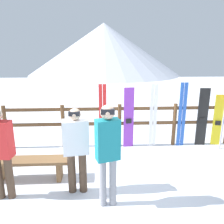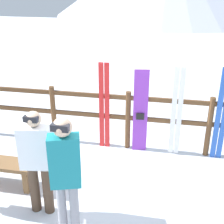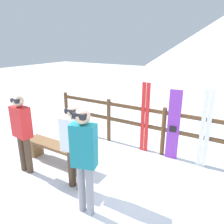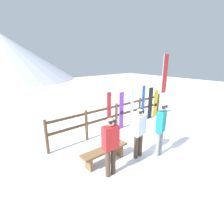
# 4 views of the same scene
# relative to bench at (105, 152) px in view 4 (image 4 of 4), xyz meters

# --- Properties ---
(ground_plane) EXTENTS (40.00, 40.00, 0.00)m
(ground_plane) POSITION_rel_bench_xyz_m (1.89, -0.17, -0.33)
(ground_plane) COLOR white
(mountain_backdrop) EXTENTS (18.00, 18.00, 6.00)m
(mountain_backdrop) POSITION_rel_bench_xyz_m (1.89, 23.57, 2.67)
(mountain_backdrop) COLOR silver
(mountain_backdrop) RESTS_ON ground
(fence) EXTENTS (6.02, 0.10, 1.15)m
(fence) POSITION_rel_bench_xyz_m (1.89, 1.57, 0.36)
(fence) COLOR brown
(fence) RESTS_ON ground
(bench) EXTENTS (1.51, 0.36, 0.44)m
(bench) POSITION_rel_bench_xyz_m (0.00, 0.00, 0.00)
(bench) COLOR brown
(bench) RESTS_ON ground
(person_red) EXTENTS (0.42, 0.27, 1.59)m
(person_red) POSITION_rel_bench_xyz_m (-0.25, -0.55, 0.59)
(person_red) COLOR #4C3828
(person_red) RESTS_ON ground
(person_white) EXTENTS (0.47, 0.30, 1.55)m
(person_white) POSITION_rel_bench_xyz_m (0.97, -0.43, 0.56)
(person_white) COLOR #4C3828
(person_white) RESTS_ON ground
(person_teal) EXTENTS (0.40, 0.29, 1.69)m
(person_teal) POSITION_rel_bench_xyz_m (1.50, -0.82, 0.68)
(person_teal) COLOR gray
(person_teal) RESTS_ON ground
(ski_pair_red) EXTENTS (0.20, 0.02, 1.69)m
(ski_pair_red) POSITION_rel_bench_xyz_m (1.44, 1.51, 0.51)
(ski_pair_red) COLOR red
(ski_pair_red) RESTS_ON ground
(snowboard_purple) EXTENTS (0.27, 0.08, 1.60)m
(snowboard_purple) POSITION_rel_bench_xyz_m (2.12, 1.51, 0.46)
(snowboard_purple) COLOR purple
(snowboard_purple) RESTS_ON ground
(ski_pair_white) EXTENTS (0.20, 0.02, 1.68)m
(ski_pair_white) POSITION_rel_bench_xyz_m (2.77, 1.51, 0.51)
(ski_pair_white) COLOR white
(ski_pair_white) RESTS_ON ground
(ski_pair_blue) EXTENTS (0.19, 0.02, 1.71)m
(ski_pair_blue) POSITION_rel_bench_xyz_m (3.54, 1.51, 0.52)
(ski_pair_blue) COLOR blue
(ski_pair_blue) RESTS_ON ground
(snowboard_black_stripe) EXTENTS (0.27, 0.07, 1.57)m
(snowboard_black_stripe) POSITION_rel_bench_xyz_m (4.09, 1.51, 0.44)
(snowboard_black_stripe) COLOR black
(snowboard_black_stripe) RESTS_ON ground
(snowboard_yellow) EXTENTS (0.25, 0.08, 1.39)m
(snowboard_yellow) POSITION_rel_bench_xyz_m (4.53, 1.51, 0.36)
(snowboard_yellow) COLOR yellow
(snowboard_yellow) RESTS_ON ground
(rental_flag) EXTENTS (0.40, 0.04, 3.10)m
(rental_flag) POSITION_rel_bench_xyz_m (4.62, 1.21, 1.61)
(rental_flag) COLOR #99999E
(rental_flag) RESTS_ON ground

